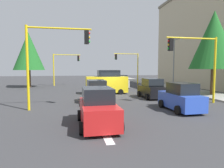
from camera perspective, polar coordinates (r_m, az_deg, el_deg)
The scene contains 17 objects.
ground_plane at distance 21.36m, azimuth 0.61°, elevation -3.44°, with size 120.00×120.00×0.00m, color #353538.
sidewalk_kerb at distance 29.85m, azimuth 18.59°, elevation -1.24°, with size 80.00×4.00×0.15m, color gray.
lane_arrow_near at distance 9.74m, azimuth -2.51°, elevation -13.22°, with size 2.40×1.10×1.10m.
apartment_block at distance 36.87m, azimuth 27.79°, elevation 12.00°, with size 23.70×9.30×16.12m.
traffic_signal_far_right at distance 34.71m, azimuth -13.59°, elevation 5.90°, with size 0.36×4.59×5.43m.
traffic_signal_far_left at distance 36.15m, azimuth 4.83°, elevation 6.29°, with size 0.36×4.59×5.75m.
traffic_signal_near_right at distance 14.79m, azimuth -16.73°, elevation 9.16°, with size 0.36×4.59×5.98m.
traffic_signal_near_left at distance 17.86m, azimuth 23.26°, elevation 7.37°, with size 0.36×4.59×5.60m.
street_lamp_curbside at distance 27.89m, azimuth 17.93°, elevation 7.17°, with size 2.15×0.28×7.00m.
tree_roadside_near at distance 24.11m, azimuth 27.49°, elevation 11.27°, with size 4.97×4.97×9.12m.
tree_opposite_side at distance 33.43m, azimuth -23.07°, elevation 8.77°, with size 4.68×4.68×8.57m.
delivery_van_yellow at distance 23.09m, azimuth -1.53°, elevation 0.36°, with size 2.22×4.80×2.77m.
car_silver at distance 30.24m, azimuth 2.51°, elevation 0.63°, with size 4.14×2.06×1.98m.
car_blue at distance 14.68m, azimuth 19.33°, elevation -3.85°, with size 3.84×1.93×1.98m.
car_red at distance 10.28m, azimuth -4.14°, elevation -7.14°, with size 4.02×2.02×1.98m.
car_orange at distance 16.85m, azimuth -4.50°, elevation -2.54°, with size 4.12×2.00×1.98m.
car_black at distance 20.04m, azimuth 11.49°, elevation -1.49°, with size 3.66×2.08×1.98m.
Camera 1 is at (20.68, -4.44, 2.98)m, focal length 31.44 mm.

